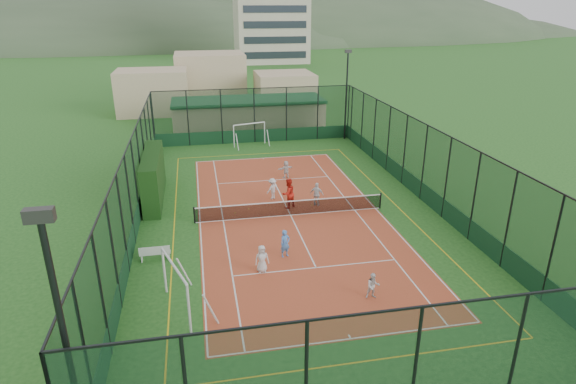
# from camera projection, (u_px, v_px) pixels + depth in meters

# --- Properties ---
(ground) EXTENTS (300.00, 300.00, 0.00)m
(ground) POSITION_uv_depth(u_px,v_px,m) (291.00, 215.00, 29.51)
(ground) COLOR #1E521C
(ground) RESTS_ON ground
(court_slab) EXTENTS (11.17, 23.97, 0.01)m
(court_slab) POSITION_uv_depth(u_px,v_px,m) (291.00, 215.00, 29.51)
(court_slab) COLOR #A54724
(court_slab) RESTS_ON ground
(tennis_net) EXTENTS (11.67, 0.12, 1.06)m
(tennis_net) POSITION_uv_depth(u_px,v_px,m) (291.00, 207.00, 29.32)
(tennis_net) COLOR black
(tennis_net) RESTS_ON ground
(perimeter_fence) EXTENTS (18.12, 34.12, 5.00)m
(perimeter_fence) POSITION_uv_depth(u_px,v_px,m) (291.00, 177.00, 28.59)
(perimeter_fence) COLOR black
(perimeter_fence) RESTS_ON ground
(floodlight_sw) EXTENTS (0.60, 0.26, 8.25)m
(floodlight_sw) POSITION_uv_depth(u_px,v_px,m) (71.00, 369.00, 11.31)
(floodlight_sw) COLOR black
(floodlight_sw) RESTS_ON ground
(floodlight_ne) EXTENTS (0.60, 0.26, 8.25)m
(floodlight_ne) POSITION_uv_depth(u_px,v_px,m) (346.00, 96.00, 44.69)
(floodlight_ne) COLOR black
(floodlight_ne) RESTS_ON ground
(clubhouse) EXTENTS (15.20, 7.20, 3.15)m
(clubhouse) POSITION_uv_depth(u_px,v_px,m) (248.00, 114.00, 49.02)
(clubhouse) COLOR tan
(clubhouse) RESTS_ON ground
(distant_hills) EXTENTS (200.00, 60.00, 24.00)m
(distant_hills) POSITION_uv_depth(u_px,v_px,m) (206.00, 41.00, 166.49)
(distant_hills) COLOR #384C33
(distant_hills) RESTS_ON ground
(hedge_left) EXTENTS (1.06, 7.04, 3.08)m
(hedge_left) POSITION_uv_depth(u_px,v_px,m) (153.00, 177.00, 31.48)
(hedge_left) COLOR black
(hedge_left) RESTS_ON ground
(white_bench) EXTENTS (1.52, 0.42, 0.86)m
(white_bench) POSITION_uv_depth(u_px,v_px,m) (155.00, 253.00, 24.23)
(white_bench) COLOR white
(white_bench) RESTS_ON ground
(futsal_goal_near) EXTENTS (3.55, 2.04, 2.20)m
(futsal_goal_near) POSITION_uv_depth(u_px,v_px,m) (176.00, 289.00, 19.96)
(futsal_goal_near) COLOR white
(futsal_goal_near) RESTS_ON ground
(futsal_goal_far) EXTENTS (3.24, 1.71, 2.01)m
(futsal_goal_far) POSITION_uv_depth(u_px,v_px,m) (249.00, 135.00, 43.67)
(futsal_goal_far) COLOR white
(futsal_goal_far) RESTS_ON ground
(child_near_left) EXTENTS (0.71, 0.50, 1.40)m
(child_near_left) POSITION_uv_depth(u_px,v_px,m) (262.00, 259.00, 23.07)
(child_near_left) COLOR silver
(child_near_left) RESTS_ON court_slab
(child_near_mid) EXTENTS (0.62, 0.51, 1.47)m
(child_near_mid) POSITION_uv_depth(u_px,v_px,m) (285.00, 243.00, 24.47)
(child_near_mid) COLOR #4E8CDE
(child_near_mid) RESTS_ON court_slab
(child_near_right) EXTENTS (0.63, 0.51, 1.22)m
(child_near_right) POSITION_uv_depth(u_px,v_px,m) (373.00, 286.00, 21.03)
(child_near_right) COLOR silver
(child_near_right) RESTS_ON court_slab
(child_far_left) EXTENTS (1.06, 0.96, 1.43)m
(child_far_left) POSITION_uv_depth(u_px,v_px,m) (272.00, 189.00, 31.74)
(child_far_left) COLOR silver
(child_far_left) RESTS_ON court_slab
(child_far_right) EXTENTS (0.97, 0.80, 1.54)m
(child_far_right) POSITION_uv_depth(u_px,v_px,m) (317.00, 194.00, 30.67)
(child_far_right) COLOR white
(child_far_right) RESTS_ON court_slab
(child_far_back) EXTENTS (1.28, 0.76, 1.31)m
(child_far_back) POSITION_uv_depth(u_px,v_px,m) (286.00, 169.00, 35.60)
(child_far_back) COLOR white
(child_far_back) RESTS_ON court_slab
(coach) EXTENTS (1.18, 1.10, 1.94)m
(coach) POSITION_uv_depth(u_px,v_px,m) (288.00, 193.00, 30.26)
(coach) COLOR red
(coach) RESTS_ON court_slab
(tennis_balls) EXTENTS (5.04, 0.57, 0.07)m
(tennis_balls) POSITION_uv_depth(u_px,v_px,m) (266.00, 209.00, 30.32)
(tennis_balls) COLOR #CCE033
(tennis_balls) RESTS_ON court_slab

